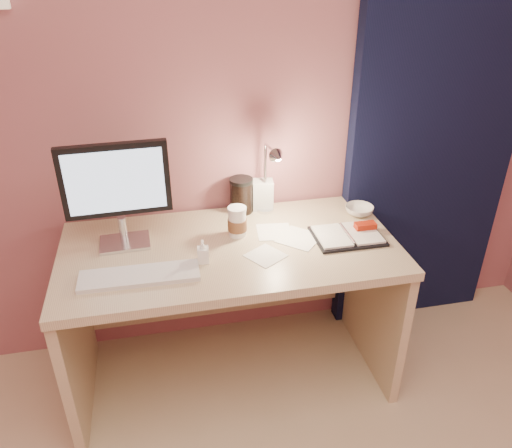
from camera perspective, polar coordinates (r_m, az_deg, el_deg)
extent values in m
plane|color=#A35E66|center=(2.22, -4.96, 14.08)|extent=(3.50, 0.00, 3.50)
cube|color=black|center=(2.55, 19.93, 10.98)|extent=(0.85, 0.08, 2.20)
cube|color=#C6B78C|center=(2.09, -2.98, -2.98)|extent=(1.40, 0.70, 0.04)
cube|color=#C6B78C|center=(2.33, -19.86, -12.30)|extent=(0.04, 0.66, 0.69)
cube|color=#C6B78C|center=(2.48, 13.11, -8.32)|extent=(0.04, 0.66, 0.69)
cube|color=#C6B78C|center=(2.54, -4.03, -5.04)|extent=(1.32, 0.03, 0.55)
cube|color=silver|center=(2.16, -14.75, -2.06)|extent=(0.21, 0.16, 0.01)
cylinder|color=silver|center=(2.13, -14.96, -0.62)|extent=(0.03, 0.03, 0.11)
cube|color=black|center=(2.03, -15.77, 4.98)|extent=(0.42, 0.05, 0.30)
cube|color=#B4D4F5|center=(2.01, -15.82, 4.66)|extent=(0.37, 0.02, 0.25)
cube|color=silver|center=(1.93, -13.16, -5.79)|extent=(0.45, 0.14, 0.02)
cube|color=black|center=(2.17, 10.39, -1.39)|extent=(0.29, 0.22, 0.01)
cube|color=white|center=(2.14, 8.65, -1.36)|extent=(0.13, 0.19, 0.01)
cube|color=white|center=(2.19, 12.13, -0.96)|extent=(0.13, 0.19, 0.01)
cube|color=#A5280E|center=(2.21, 12.38, -0.18)|extent=(0.09, 0.05, 0.03)
cube|color=white|center=(2.01, 1.11, -3.64)|extent=(0.18, 0.18, 0.00)
cube|color=white|center=(2.18, 2.10, -0.90)|extent=(0.16, 0.16, 0.00)
cube|color=white|center=(2.14, 4.95, -1.63)|extent=(0.23, 0.23, 0.00)
cylinder|color=white|center=(2.13, -2.16, 0.17)|extent=(0.07, 0.07, 0.12)
cylinder|color=brown|center=(2.13, -2.15, -0.05)|extent=(0.08, 0.08, 0.05)
cylinder|color=white|center=(2.10, -2.19, 1.76)|extent=(0.08, 0.08, 0.01)
imported|color=silver|center=(2.37, 11.72, 1.55)|extent=(0.13, 0.13, 0.04)
imported|color=white|center=(1.96, -6.08, -3.14)|extent=(0.05, 0.05, 0.10)
cylinder|color=black|center=(2.32, -1.68, 3.11)|extent=(0.11, 0.11, 0.15)
cube|color=silver|center=(2.35, 0.77, 3.36)|extent=(0.11, 0.09, 0.14)
cylinder|color=silver|center=(2.36, 1.02, 1.70)|extent=(0.08, 0.08, 0.01)
cylinder|color=silver|center=(2.29, 1.05, 5.33)|extent=(0.01, 0.01, 0.31)
cone|color=silver|center=(2.09, 1.39, 7.51)|extent=(0.07, 0.06, 0.06)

